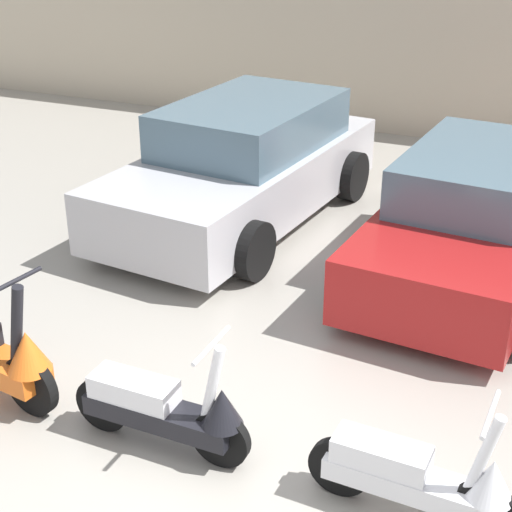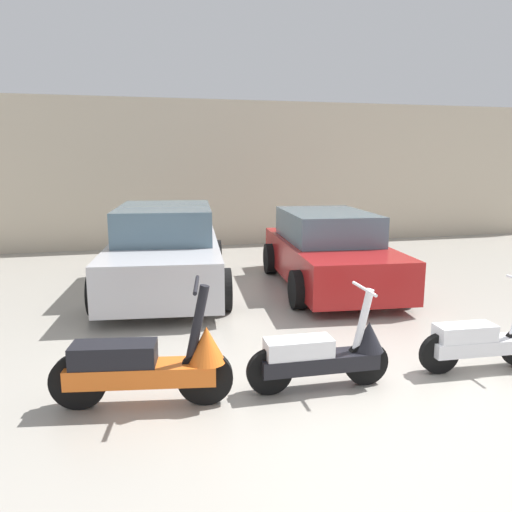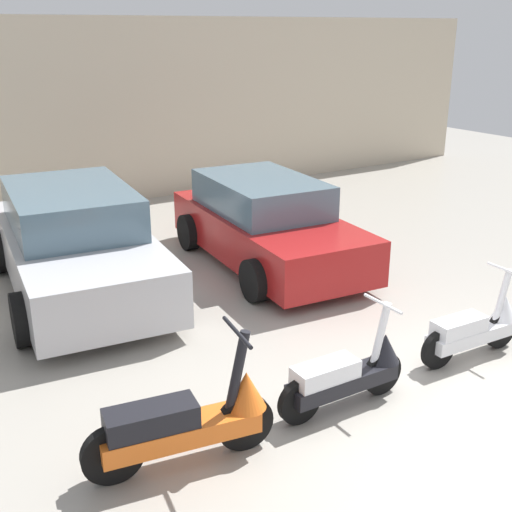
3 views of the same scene
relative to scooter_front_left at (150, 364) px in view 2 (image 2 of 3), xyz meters
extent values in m
plane|color=#9E998E|center=(2.20, -0.39, -0.40)|extent=(28.00, 28.00, 0.00)
cube|color=beige|center=(2.20, 8.21, 1.39)|extent=(19.60, 0.12, 3.57)
cylinder|color=black|center=(0.47, -0.08, -0.15)|extent=(0.50, 0.17, 0.50)
cylinder|color=black|center=(-0.61, 0.10, -0.15)|extent=(0.50, 0.17, 0.50)
cube|color=orange|center=(-0.07, 0.01, -0.09)|extent=(1.33, 0.51, 0.17)
cube|color=black|center=(-0.30, 0.05, 0.10)|extent=(0.76, 0.40, 0.19)
cylinder|color=black|center=(0.42, -0.07, 0.35)|extent=(0.24, 0.12, 0.70)
cylinder|color=black|center=(0.42, -0.07, 0.70)|extent=(0.13, 0.57, 0.03)
cone|color=orange|center=(0.49, -0.08, 0.16)|extent=(0.38, 0.38, 0.32)
cylinder|color=black|center=(2.04, -0.05, -0.18)|extent=(0.44, 0.09, 0.43)
cylinder|color=black|center=(1.08, -0.03, -0.18)|extent=(0.44, 0.09, 0.43)
cube|color=black|center=(1.56, -0.04, -0.12)|extent=(1.14, 0.29, 0.15)
cube|color=white|center=(1.36, -0.03, 0.04)|extent=(0.64, 0.27, 0.17)
cylinder|color=white|center=(1.99, -0.05, 0.26)|extent=(0.20, 0.08, 0.62)
cylinder|color=white|center=(1.99, -0.05, 0.56)|extent=(0.04, 0.50, 0.03)
cone|color=black|center=(2.06, -0.05, 0.09)|extent=(0.30, 0.30, 0.28)
cylinder|color=black|center=(2.88, 0.00, -0.19)|extent=(0.42, 0.09, 0.42)
cube|color=silver|center=(3.35, -0.02, -0.13)|extent=(1.11, 0.31, 0.15)
cube|color=white|center=(3.15, -0.01, 0.02)|extent=(0.63, 0.28, 0.16)
cube|color=#B7B7BC|center=(0.39, 4.00, 0.12)|extent=(2.15, 4.25, 0.68)
cube|color=slate|center=(0.42, 4.24, 0.72)|extent=(1.75, 2.44, 0.53)
cylinder|color=black|center=(1.12, 2.64, -0.08)|extent=(0.28, 0.64, 0.62)
cylinder|color=black|center=(-0.63, 2.84, -0.08)|extent=(0.28, 0.64, 0.62)
cylinder|color=black|center=(1.41, 5.16, -0.08)|extent=(0.28, 0.64, 0.62)
cylinder|color=black|center=(-0.34, 5.36, -0.08)|extent=(0.28, 0.64, 0.62)
cube|color=maroon|center=(3.12, 3.57, 0.07)|extent=(1.90, 3.87, 0.62)
cube|color=slate|center=(3.14, 3.80, 0.63)|extent=(1.56, 2.22, 0.49)
cylinder|color=black|center=(3.82, 2.34, -0.11)|extent=(0.25, 0.59, 0.57)
cylinder|color=black|center=(2.20, 2.49, -0.11)|extent=(0.25, 0.59, 0.57)
cylinder|color=black|center=(4.03, 4.66, -0.11)|extent=(0.25, 0.59, 0.57)
cylinder|color=black|center=(2.41, 4.80, -0.11)|extent=(0.25, 0.59, 0.57)
camera|label=1|loc=(3.95, -3.92, 3.29)|focal=55.00mm
camera|label=2|loc=(-0.07, -4.20, 1.76)|focal=35.00mm
camera|label=3|loc=(-1.90, -3.99, 2.97)|focal=45.00mm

